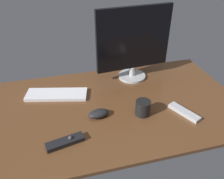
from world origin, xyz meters
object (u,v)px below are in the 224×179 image
at_px(keyboard, 57,94).
at_px(computer_mouse, 99,114).
at_px(coffee_mug, 143,108).
at_px(tv_remote, 184,112).
at_px(media_remote, 65,142).
at_px(monitor, 134,43).

distance_m(keyboard, computer_mouse, 0.33).
xyz_separation_m(computer_mouse, coffee_mug, (0.23, -0.04, 0.02)).
bearing_deg(tv_remote, media_remote, -109.21).
relative_size(keyboard, coffee_mug, 4.34).
height_order(keyboard, computer_mouse, computer_mouse).
relative_size(monitor, computer_mouse, 4.40).
bearing_deg(keyboard, computer_mouse, -37.61).
bearing_deg(media_remote, coffee_mug, 3.05).
height_order(keyboard, media_remote, media_remote).
bearing_deg(media_remote, computer_mouse, 26.78).
distance_m(monitor, keyboard, 0.57).
distance_m(computer_mouse, coffee_mug, 0.24).
bearing_deg(media_remote, monitor, 33.56).
bearing_deg(coffee_mug, tv_remote, -14.32).
bearing_deg(monitor, media_remote, -139.44).
relative_size(monitor, keyboard, 1.36).
bearing_deg(coffee_mug, computer_mouse, 170.64).
xyz_separation_m(keyboard, media_remote, (0.01, -0.41, 0.00)).
distance_m(computer_mouse, tv_remote, 0.46).
xyz_separation_m(monitor, coffee_mug, (-0.07, -0.39, -0.20)).
xyz_separation_m(media_remote, coffee_mug, (0.42, 0.11, 0.03)).
bearing_deg(tv_remote, monitor, 173.74).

